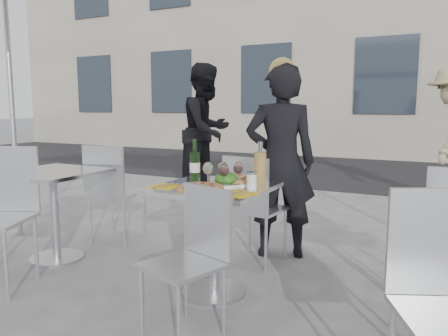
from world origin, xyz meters
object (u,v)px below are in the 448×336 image
at_px(chair_far, 252,201).
at_px(side_chair_lnear, 1,204).
at_px(side_chair_lfar, 111,185).
at_px(salad_plate, 226,180).
at_px(wineglass_red_a, 224,170).
at_px(pizza_far, 238,180).
at_px(main_table, 214,217).
at_px(woman_diner, 281,162).
at_px(wineglass_red_b, 238,169).
at_px(chair_near, 194,248).
at_px(side_table_left, 54,196).
at_px(carafe, 260,167).
at_px(wineglass_white_b, 223,168).
at_px(wine_bottle, 195,164).
at_px(napkin_right, 240,193).
at_px(wineglass_white_a, 208,169).
at_px(sugar_shaker, 252,180).
at_px(napkin_left, 166,186).
at_px(pedestrian_a, 207,130).
at_px(pizza_near, 200,187).

bearing_deg(chair_far, side_chair_lnear, 44.51).
xyz_separation_m(side_chair_lfar, salad_plate, (1.43, -0.49, 0.24)).
bearing_deg(wineglass_red_a, pizza_far, 89.01).
height_order(main_table, pizza_far, pizza_far).
height_order(woman_diner, wineglass_red_a, woman_diner).
relative_size(side_chair_lnear, woman_diner, 0.61).
bearing_deg(wineglass_red_b, wineglass_red_a, -114.25).
bearing_deg(chair_far, chair_near, 103.02).
relative_size(main_table, side_table_left, 1.00).
distance_m(carafe, wineglass_white_b, 0.25).
distance_m(wine_bottle, carafe, 0.49).
height_order(wine_bottle, napkin_right, wine_bottle).
bearing_deg(side_chair_lnear, salad_plate, -0.94).
bearing_deg(wine_bottle, wineglass_white_a, -38.42).
bearing_deg(carafe, chair_near, -99.59).
distance_m(chair_far, wine_bottle, 0.63).
bearing_deg(carafe, sugar_shaker, -88.56).
xyz_separation_m(main_table, wineglass_red_b, (0.13, 0.10, 0.32)).
xyz_separation_m(side_chair_lnear, carafe, (1.70, 0.70, 0.28)).
height_order(pizza_far, wineglass_red_a, wineglass_red_a).
height_order(pizza_far, napkin_left, pizza_far).
distance_m(wineglass_red_b, napkin_left, 0.49).
distance_m(pedestrian_a, sugar_shaker, 3.50).
distance_m(woman_diner, pedestrian_a, 2.69).
xyz_separation_m(chair_far, carafe, (0.25, -0.45, 0.34)).
height_order(side_table_left, pizza_far, pizza_far).
bearing_deg(side_chair_lnear, main_table, -2.33).
bearing_deg(napkin_left, wineglass_red_b, 39.26).
bearing_deg(wineglass_red_b, woman_diner, 90.22).
xyz_separation_m(side_table_left, woman_diner, (1.63, 0.95, 0.27)).
relative_size(side_chair_lfar, pizza_near, 3.06).
height_order(side_chair_lfar, pizza_far, side_chair_lfar).
bearing_deg(chair_near, wineglass_white_a, 128.06).
height_order(chair_far, chair_near, chair_far).
height_order(salad_plate, napkin_right, salad_plate).
xyz_separation_m(pizza_near, napkin_left, (-0.24, -0.04, -0.01)).
bearing_deg(chair_far, wineglass_red_b, 109.43).
height_order(pizza_near, napkin_left, pizza_near).
relative_size(side_chair_lfar, pedestrian_a, 0.49).
distance_m(wineglass_white_a, napkin_right, 0.37).
height_order(main_table, napkin_left, napkin_left).
bearing_deg(salad_plate, main_table, -133.14).
bearing_deg(woman_diner, napkin_left, 47.18).
distance_m(pedestrian_a, carafe, 3.37).
bearing_deg(wineglass_white_b, napkin_right, -45.44).
distance_m(chair_near, wineglass_white_a, 0.65).
relative_size(pizza_near, wine_bottle, 1.03).
distance_m(side_table_left, pizza_far, 1.61).
height_order(main_table, wineglass_white_a, wineglass_white_a).
height_order(main_table, sugar_shaker, sugar_shaker).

